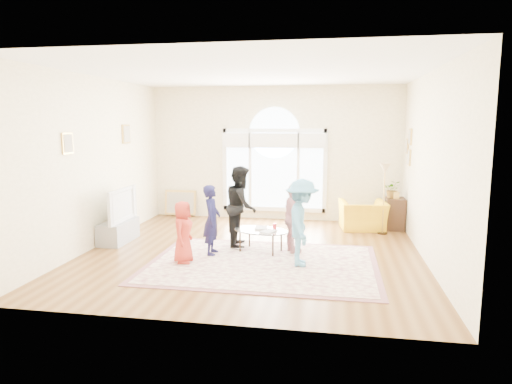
% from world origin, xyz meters
% --- Properties ---
extents(ground, '(6.00, 6.00, 0.00)m').
position_xyz_m(ground, '(0.00, 0.00, 0.00)').
color(ground, '#593514').
rests_on(ground, ground).
extents(room_shell, '(6.00, 6.00, 6.00)m').
position_xyz_m(room_shell, '(0.01, 2.83, 1.57)').
color(room_shell, '#FFF2CA').
rests_on(room_shell, ground).
extents(area_rug, '(3.60, 2.60, 0.02)m').
position_xyz_m(area_rug, '(0.29, -0.64, 0.01)').
color(area_rug, beige).
rests_on(area_rug, ground).
extents(rug_border, '(3.80, 2.80, 0.01)m').
position_xyz_m(rug_border, '(0.29, -0.64, 0.01)').
color(rug_border, '#8A565A').
rests_on(rug_border, ground).
extents(tv_console, '(0.45, 1.00, 0.42)m').
position_xyz_m(tv_console, '(-2.75, 0.30, 0.21)').
color(tv_console, gray).
rests_on(tv_console, ground).
extents(television, '(0.17, 1.13, 0.65)m').
position_xyz_m(television, '(-2.74, 0.30, 0.75)').
color(television, black).
rests_on(television, tv_console).
extents(coffee_table, '(1.17, 0.92, 0.54)m').
position_xyz_m(coffee_table, '(0.15, 0.06, 0.40)').
color(coffee_table, silver).
rests_on(coffee_table, ground).
extents(armchair, '(1.08, 0.97, 0.63)m').
position_xyz_m(armchair, '(2.08, 2.19, 0.32)').
color(armchair, yellow).
rests_on(armchair, ground).
extents(side_cabinet, '(0.40, 0.50, 0.70)m').
position_xyz_m(side_cabinet, '(2.78, 2.34, 0.35)').
color(side_cabinet, black).
rests_on(side_cabinet, ground).
extents(floor_lamp, '(0.29, 0.29, 1.51)m').
position_xyz_m(floor_lamp, '(2.48, 1.87, 1.28)').
color(floor_lamp, black).
rests_on(floor_lamp, ground).
extents(plant_pedestal, '(0.20, 0.20, 0.70)m').
position_xyz_m(plant_pedestal, '(2.70, 2.32, 0.35)').
color(plant_pedestal, white).
rests_on(plant_pedestal, ground).
extents(potted_plant, '(0.37, 0.33, 0.39)m').
position_xyz_m(potted_plant, '(2.70, 2.32, 0.89)').
color(potted_plant, '#33722D').
rests_on(potted_plant, plant_pedestal).
extents(leaning_picture, '(0.80, 0.14, 0.62)m').
position_xyz_m(leaning_picture, '(-2.36, 2.90, 0.00)').
color(leaning_picture, tan).
rests_on(leaning_picture, ground).
extents(child_red, '(0.34, 0.51, 1.04)m').
position_xyz_m(child_red, '(-1.03, -0.81, 0.54)').
color(child_red, '#B63124').
rests_on(child_red, area_rug).
extents(child_navy, '(0.33, 0.47, 1.24)m').
position_xyz_m(child_navy, '(-0.68, -0.25, 0.64)').
color(child_navy, '#15143B').
rests_on(child_navy, area_rug).
extents(child_black, '(0.67, 0.81, 1.52)m').
position_xyz_m(child_black, '(-0.29, 0.41, 0.78)').
color(child_black, black).
rests_on(child_black, area_rug).
extents(child_pink, '(0.56, 0.79, 1.24)m').
position_xyz_m(child_pink, '(0.72, 0.10, 0.64)').
color(child_pink, '#C6878C').
rests_on(child_pink, area_rug).
extents(child_blue, '(0.61, 0.97, 1.43)m').
position_xyz_m(child_blue, '(0.94, -0.63, 0.74)').
color(child_blue, '#5299C3').
rests_on(child_blue, area_rug).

